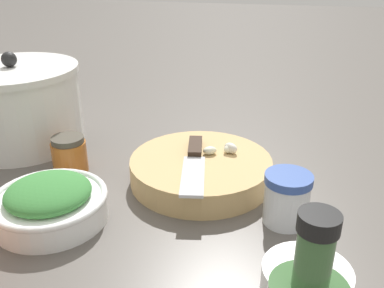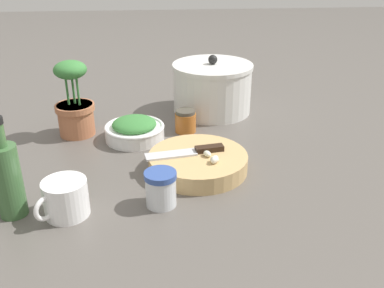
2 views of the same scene
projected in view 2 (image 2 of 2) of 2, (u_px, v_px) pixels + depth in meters
ground_plane at (171, 161)px, 1.04m from camera, size 5.00×5.00×0.00m
cutting_board at (198, 162)px, 1.00m from camera, size 0.23×0.23×0.04m
chef_knife at (190, 152)px, 0.99m from camera, size 0.19×0.06×0.01m
garlic_cloves at (212, 158)px, 0.96m from camera, size 0.04×0.06×0.02m
herb_bowl at (135, 129)px, 1.15m from camera, size 0.16×0.16×0.06m
spice_jar at (161, 188)px, 0.86m from camera, size 0.07×0.07×0.07m
coffee_mug at (65, 198)px, 0.83m from camera, size 0.09×0.10×0.07m
honey_jar at (186, 121)px, 1.19m from camera, size 0.06×0.06×0.06m
oil_bottle at (7, 178)px, 0.81m from camera, size 0.05×0.05×0.21m
stock_pot at (212, 88)px, 1.32m from camera, size 0.24×0.24×0.18m
potted_herb at (74, 105)px, 1.15m from camera, size 0.11×0.11×0.21m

